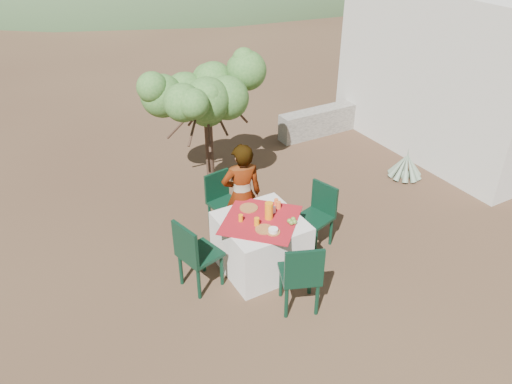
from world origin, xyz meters
TOP-DOWN VIEW (x-y plane):
  - ground at (0.00, 0.00)m, footprint 160.00×160.00m
  - table at (-0.01, 0.27)m, footprint 1.30×1.30m
  - chair_far at (-0.05, 1.36)m, footprint 0.48×0.48m
  - chair_near at (-0.01, -0.69)m, footprint 0.60×0.60m
  - chair_left at (-0.94, 0.30)m, footprint 0.56×0.56m
  - chair_right at (0.97, 0.34)m, footprint 0.53×0.53m
  - person at (0.05, 0.89)m, footprint 0.64×0.49m
  - shrub_tree at (0.31, 2.45)m, footprint 1.73×1.70m
  - agave at (3.47, 1.14)m, footprint 0.60×0.61m
  - guesthouse at (5.60, 1.80)m, footprint 3.20×4.20m
  - stone_wall at (3.60, 3.40)m, footprint 2.60×0.35m
  - plate_far at (-0.02, 0.58)m, footprint 0.25×0.25m
  - plate_near at (-0.08, 0.05)m, footprint 0.23×0.23m
  - glass_far at (-0.25, 0.37)m, footprint 0.06×0.06m
  - glass_near at (-0.12, 0.18)m, footprint 0.07×0.07m
  - juice_pitcher at (0.10, 0.24)m, footprint 0.11×0.11m
  - bowl_plate at (-0.01, -0.05)m, footprint 0.18×0.18m
  - white_bowl at (-0.01, -0.05)m, footprint 0.12×0.12m
  - jar_left at (0.33, 0.39)m, footprint 0.06×0.06m
  - jar_right at (0.35, 0.47)m, footprint 0.06×0.06m
  - napkin_holder at (0.20, 0.33)m, footprint 0.08×0.05m
  - fruit_cluster at (0.30, 0.00)m, footprint 0.13×0.12m

SIDE VIEW (x-z plane):
  - ground at x=0.00m, z-range 0.00..0.00m
  - agave at x=3.47m, z-range -0.11..0.54m
  - stone_wall at x=3.60m, z-range 0.00..0.55m
  - table at x=-0.01m, z-range 0.00..0.76m
  - chair_far at x=-0.05m, z-range 0.05..0.95m
  - chair_right at x=0.97m, z-range 0.05..0.98m
  - chair_near at x=-0.01m, z-range 0.05..1.05m
  - chair_left at x=-0.94m, z-range 0.06..1.05m
  - bowl_plate at x=-0.01m, z-range 0.76..0.77m
  - plate_far at x=-0.02m, z-range 0.76..0.78m
  - plate_near at x=-0.08m, z-range 0.76..0.78m
  - person at x=0.05m, z-range 0.00..1.56m
  - fruit_cluster at x=0.30m, z-range 0.76..0.83m
  - white_bowl at x=-0.01m, z-range 0.77..0.82m
  - jar_right at x=0.35m, z-range 0.76..0.85m
  - napkin_holder at x=0.20m, z-range 0.76..0.86m
  - glass_far at x=-0.25m, z-range 0.76..0.86m
  - jar_left at x=0.33m, z-range 0.76..0.86m
  - glass_near at x=-0.12m, z-range 0.76..0.87m
  - juice_pitcher at x=0.10m, z-range 0.76..1.00m
  - guesthouse at x=5.60m, z-range 0.00..3.00m
  - shrub_tree at x=0.31m, z-range 0.59..2.63m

